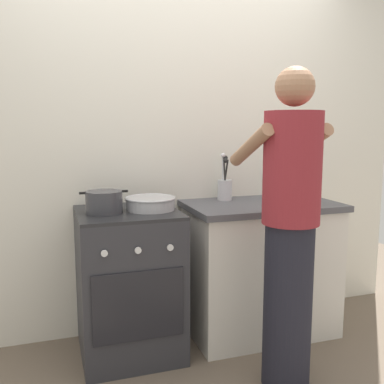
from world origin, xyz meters
TOP-DOWN VIEW (x-y plane):
  - ground at (0.00, 0.00)m, footprint 6.00×6.00m
  - back_wall at (0.20, 0.50)m, footprint 3.20×0.10m
  - countertop at (0.55, 0.15)m, footprint 1.00×0.60m
  - stove_range at (-0.35, 0.15)m, footprint 0.60×0.62m
  - pot at (-0.49, 0.12)m, footprint 0.28×0.21m
  - mixing_bowl at (-0.21, 0.14)m, footprint 0.31×0.31m
  - utensil_crock at (0.36, 0.33)m, footprint 0.10×0.10m
  - oil_bottle at (0.81, 0.05)m, footprint 0.07×0.07m
  - person at (0.40, -0.46)m, footprint 0.41×0.50m

SIDE VIEW (x-z plane):
  - ground at x=0.00m, z-range 0.00..0.00m
  - stove_range at x=-0.35m, z-range 0.00..0.90m
  - countertop at x=0.55m, z-range 0.00..0.90m
  - person at x=0.40m, z-range 0.01..1.71m
  - mixing_bowl at x=-0.21m, z-range 0.90..0.98m
  - pot at x=-0.49m, z-range 0.90..1.03m
  - utensil_crock at x=0.36m, z-range 0.83..1.15m
  - oil_bottle at x=0.81m, z-range 0.88..1.12m
  - back_wall at x=0.20m, z-range 0.00..2.50m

